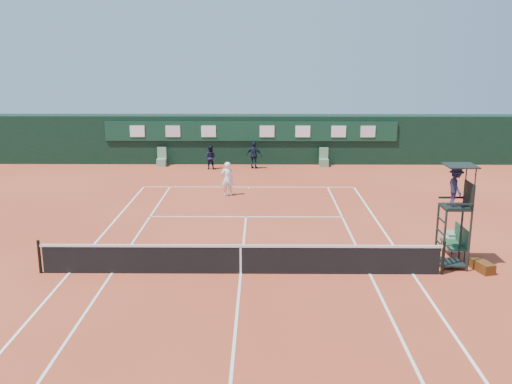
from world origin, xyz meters
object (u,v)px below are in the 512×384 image
Objects in this scene: tennis_net at (241,259)px; player at (227,179)px; player_bench at (457,240)px; umpire_chair at (456,194)px; cooler at (453,241)px.

player is at bearing 95.69° from tennis_net.
tennis_net is 7.53m from player_bench.
tennis_net is 7.17m from umpire_chair.
tennis_net and player_bench have the same top height.
umpire_chair reaches higher than player_bench.
player_bench is at bearing -101.63° from cooler.
tennis_net is at bearing 83.96° from player.
umpire_chair is 5.30× the size of cooler.
umpire_chair reaches higher than player.
player_bench is 0.78m from cooler.
tennis_net is at bearing -162.77° from cooler.
umpire_chair is at bearing 118.08° from player.
umpire_chair reaches higher than cooler.
player is (-1.01, 10.10, 0.33)m from tennis_net.
cooler is at bearing 125.87° from player.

